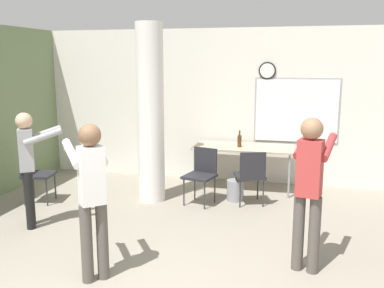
# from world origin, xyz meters

# --- Properties ---
(wall_back) EXTENTS (8.00, 0.15, 2.80)m
(wall_back) POSITION_xyz_m (0.02, 5.06, 1.40)
(wall_back) COLOR silver
(wall_back) RESTS_ON ground_plane
(support_pillar) EXTENTS (0.42, 0.42, 2.80)m
(support_pillar) POSITION_xyz_m (-0.92, 3.55, 1.40)
(support_pillar) COLOR white
(support_pillar) RESTS_ON ground_plane
(folding_table) EXTENTS (1.70, 0.78, 0.77)m
(folding_table) POSITION_xyz_m (0.44, 4.49, 0.72)
(folding_table) COLOR tan
(folding_table) RESTS_ON ground_plane
(bottle_on_table) EXTENTS (0.07, 0.07, 0.29)m
(bottle_on_table) POSITION_xyz_m (0.38, 4.42, 0.88)
(bottle_on_table) COLOR #4C3319
(bottle_on_table) RESTS_ON folding_table
(waste_bin) EXTENTS (0.27, 0.27, 0.33)m
(waste_bin) POSITION_xyz_m (0.40, 3.83, 0.17)
(waste_bin) COLOR gray
(waste_bin) RESTS_ON ground_plane
(chair_table_front) EXTENTS (0.54, 0.54, 0.87)m
(chair_table_front) POSITION_xyz_m (-0.10, 3.59, 0.51)
(chair_table_front) COLOR #232328
(chair_table_front) RESTS_ON ground_plane
(chair_by_left_wall) EXTENTS (0.52, 0.52, 0.87)m
(chair_by_left_wall) POSITION_xyz_m (-2.68, 3.00, 0.51)
(chair_by_left_wall) COLOR #232328
(chair_by_left_wall) RESTS_ON ground_plane
(chair_table_right) EXTENTS (0.56, 0.56, 0.87)m
(chair_table_right) POSITION_xyz_m (0.66, 3.67, 0.51)
(chair_table_right) COLOR #232328
(chair_table_right) RESTS_ON ground_plane
(person_playing_side) EXTENTS (0.47, 0.68, 1.66)m
(person_playing_side) POSITION_xyz_m (1.46, 1.69, 0.98)
(person_playing_side) COLOR #514C47
(person_playing_side) RESTS_ON ground_plane
(person_watching_back) EXTENTS (0.63, 0.55, 1.56)m
(person_watching_back) POSITION_xyz_m (-2.12, 2.08, 0.92)
(person_watching_back) COLOR black
(person_watching_back) RESTS_ON ground_plane
(person_playing_front) EXTENTS (0.62, 0.63, 1.63)m
(person_playing_front) POSITION_xyz_m (-0.65, 0.97, 0.96)
(person_playing_front) COLOR #514C47
(person_playing_front) RESTS_ON ground_plane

